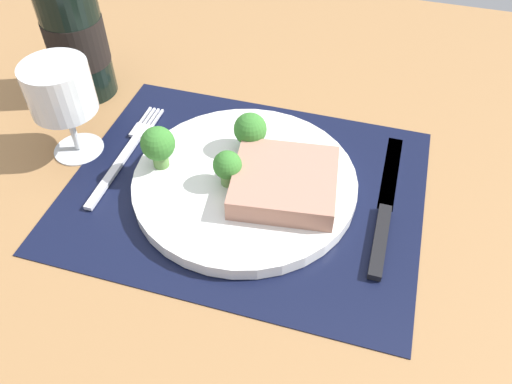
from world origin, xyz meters
The scene contains 11 objects.
ground_plane centered at (0.00, 0.00, -1.50)cm, with size 140.00×110.00×3.00cm, color #996D42.
placemat centered at (0.00, 0.00, 0.15)cm, with size 41.22×32.56×0.30cm, color black.
plate centered at (0.00, 0.00, 1.10)cm, with size 26.15×26.15×1.60cm, color white.
steak centered at (4.88, -0.68, 3.21)cm, with size 11.43×10.85×2.63cm, color tan.
broccoli_back_left centered at (-1.58, -1.31, 4.48)cm, with size 3.27×3.27×4.43cm.
broccoli_near_steak centered at (-10.14, -0.71, 5.04)cm, with size 4.01×4.01×5.35cm.
broccoli_center centered at (-0.87, 5.18, 4.76)cm, with size 3.97×3.97×4.94cm.
fork centered at (-16.03, 1.42, 0.55)cm, with size 2.40×19.20×0.50cm.
knife centered at (16.30, 0.53, 0.60)cm, with size 1.80×23.00×0.80cm.
wine_bottle centered at (-27.46, 12.71, 9.49)cm, with size 8.02×8.02×27.15cm.
wine_glass centered at (-22.46, 0.72, 8.68)cm, with size 7.77×7.77×12.41cm.
Camera 1 is at (13.10, -40.23, 43.89)cm, focal length 36.04 mm.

